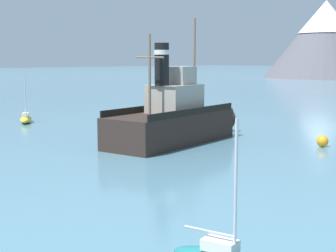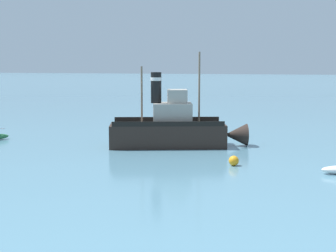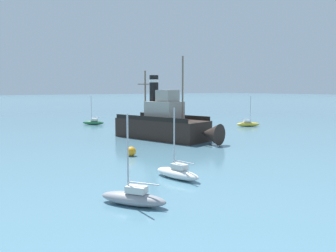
{
  "view_description": "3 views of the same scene",
  "coord_description": "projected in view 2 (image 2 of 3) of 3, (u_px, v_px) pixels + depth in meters",
  "views": [
    {
      "loc": [
        30.83,
        -25.45,
        6.7
      ],
      "look_at": [
        0.68,
        -1.48,
        1.57
      ],
      "focal_mm": 55.0,
      "sensor_mm": 36.0,
      "label": 1
    },
    {
      "loc": [
        51.68,
        12.2,
        8.96
      ],
      "look_at": [
        -0.03,
        -0.23,
        2.21
      ],
      "focal_mm": 55.0,
      "sensor_mm": 36.0,
      "label": 2
    },
    {
      "loc": [
        23.42,
        36.05,
        6.23
      ],
      "look_at": [
        -0.08,
        1.53,
        1.76
      ],
      "focal_mm": 38.0,
      "sensor_mm": 36.0,
      "label": 3
    }
  ],
  "objects": [
    {
      "name": "sailboat_yellow",
      "position": [
        174.0,
        121.0,
        73.69
      ],
      "size": [
        3.86,
        2.8,
        4.9
      ],
      "color": "gold",
      "rests_on": "ground"
    },
    {
      "name": "ground_plane",
      "position": [
        170.0,
        147.0,
        53.81
      ],
      "size": [
        600.0,
        600.0,
        0.0
      ],
      "primitive_type": "plane",
      "color": "teal"
    },
    {
      "name": "mooring_buoy",
      "position": [
        234.0,
        161.0,
        44.18
      ],
      "size": [
        0.87,
        0.87,
        0.87
      ],
      "primitive_type": "sphere",
      "color": "orange",
      "rests_on": "ground"
    },
    {
      "name": "old_tugboat",
      "position": [
        173.0,
        129.0,
        54.03
      ],
      "size": [
        7.46,
        14.78,
        9.9
      ],
      "color": "#2D231E",
      "rests_on": "ground"
    }
  ]
}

